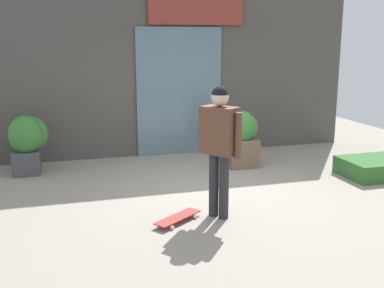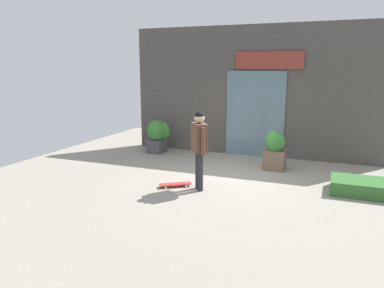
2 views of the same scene
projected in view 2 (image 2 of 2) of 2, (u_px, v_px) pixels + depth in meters
ground_plane at (226, 179)px, 9.02m from camera, size 12.00×12.00×0.00m
building_facade at (254, 92)px, 11.13m from camera, size 7.65×0.31×3.90m
skateboarder at (199, 142)px, 8.00m from camera, size 0.49×0.54×1.76m
skateboard at (175, 184)px, 8.39m from camera, size 0.72×0.59×0.08m
planter_box_left at (158, 134)px, 11.73m from camera, size 0.67×0.69×1.05m
planter_box_right at (275, 149)px, 9.70m from camera, size 0.55×0.59×1.06m
hedge_ledge at (377, 188)px, 7.82m from camera, size 1.87×0.90×0.30m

